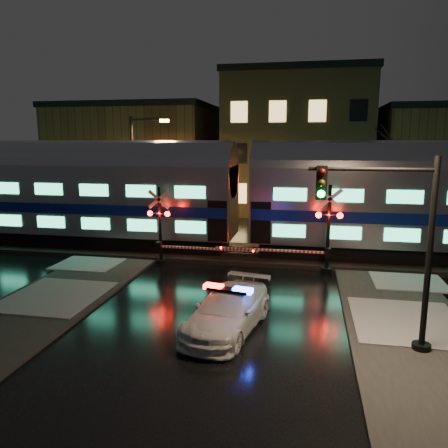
# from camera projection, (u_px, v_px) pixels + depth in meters

# --- Properties ---
(ground) EXTENTS (120.00, 120.00, 0.00)m
(ground) POSITION_uv_depth(u_px,v_px,m) (232.00, 285.00, 18.80)
(ground) COLOR black
(ground) RESTS_ON ground
(ballast) EXTENTS (90.00, 4.20, 0.24)m
(ballast) POSITION_uv_depth(u_px,v_px,m) (247.00, 254.00, 23.60)
(ballast) COLOR black
(ballast) RESTS_ON ground
(sidewalk_left) EXTENTS (4.00, 20.00, 0.12)m
(sidewalk_left) POSITION_uv_depth(u_px,v_px,m) (3.00, 330.00, 14.21)
(sidewalk_left) COLOR #2D2D2D
(sidewalk_left) RESTS_ON ground
(sidewalk_right) EXTENTS (4.00, 20.00, 0.12)m
(sidewalk_right) POSITION_uv_depth(u_px,v_px,m) (430.00, 368.00, 11.79)
(sidewalk_right) COLOR #2D2D2D
(sidewalk_right) RESTS_ON ground
(building_left) EXTENTS (14.00, 10.00, 9.00)m
(building_left) POSITION_uv_depth(u_px,v_px,m) (137.00, 159.00, 41.62)
(building_left) COLOR #52351F
(building_left) RESTS_ON ground
(building_mid) EXTENTS (12.00, 11.00, 11.50)m
(building_mid) POSITION_uv_depth(u_px,v_px,m) (297.00, 146.00, 39.08)
(building_mid) COLOR brown
(building_mid) RESTS_ON ground
(train) EXTENTS (51.00, 3.12, 5.92)m
(train) POSITION_uv_depth(u_px,v_px,m) (243.00, 194.00, 23.04)
(train) COLOR black
(train) RESTS_ON ballast
(police_car) EXTENTS (2.71, 4.90, 1.50)m
(police_car) POSITION_uv_depth(u_px,v_px,m) (228.00, 310.00, 14.20)
(police_car) COLOR white
(police_car) RESTS_ON ground
(crossing_signal_right) EXTENTS (5.91, 0.66, 4.18)m
(crossing_signal_right) POSITION_uv_depth(u_px,v_px,m) (320.00, 238.00, 20.01)
(crossing_signal_right) COLOR black
(crossing_signal_right) RESTS_ON ground
(crossing_signal_left) EXTENTS (5.55, 0.65, 3.93)m
(crossing_signal_left) POSITION_uv_depth(u_px,v_px,m) (167.00, 234.00, 21.40)
(crossing_signal_left) COLOR black
(crossing_signal_left) RESTS_ON ground
(traffic_light) EXTENTS (3.69, 0.68, 5.71)m
(traffic_light) POSITION_uv_depth(u_px,v_px,m) (396.00, 251.00, 12.34)
(traffic_light) COLOR black
(traffic_light) RESTS_ON ground
(streetlight) EXTENTS (2.57, 0.27, 7.68)m
(streetlight) POSITION_uv_depth(u_px,v_px,m) (137.00, 168.00, 28.12)
(streetlight) COLOR black
(streetlight) RESTS_ON ground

